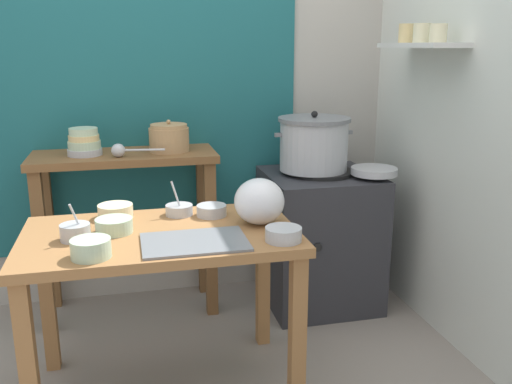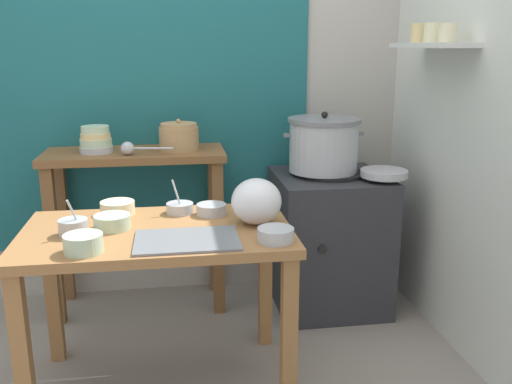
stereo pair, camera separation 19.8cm
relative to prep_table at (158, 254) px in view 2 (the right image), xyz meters
The scene contains 19 objects.
wall_back 1.28m from the prep_table, 82.08° to the left, with size 4.40×0.12×2.60m.
wall_right 1.63m from the prep_table, ahead, with size 0.30×3.20×2.60m.
prep_table is the anchor object (origin of this frame).
back_shelf_table 0.81m from the prep_table, 99.07° to the left, with size 0.96×0.40×0.90m.
stove_block 1.17m from the prep_table, 35.69° to the left, with size 0.60×0.61×0.78m.
steamer_pot 1.17m from the prep_table, 37.71° to the left, with size 0.44×0.40×0.33m.
clay_pot 0.88m from the prep_table, 81.97° to the left, with size 0.21×0.21×0.17m.
bowl_stack_enamel 0.92m from the prep_table, 112.26° to the left, with size 0.18×0.18×0.14m.
ladle 0.78m from the prep_table, 101.72° to the left, with size 0.27×0.07×0.07m.
serving_tray 0.24m from the prep_table, 55.41° to the right, with size 0.40×0.28×0.01m, color slate.
plastic_bag 0.46m from the prep_table, ahead, with size 0.21×0.21×0.20m, color white.
wide_pan 1.29m from the prep_table, 23.47° to the left, with size 0.25×0.25×0.04m, color #B7BABF.
prep_bowl_0 0.36m from the prep_table, behind, with size 0.12×0.12×0.15m.
prep_bowl_1 0.33m from the prep_table, 127.07° to the left, with size 0.15×0.15×0.06m.
prep_bowl_2 0.38m from the prep_table, 138.20° to the right, with size 0.14×0.14×0.07m.
prep_bowl_3 0.23m from the prep_table, behind, with size 0.15×0.15×0.06m.
prep_bowl_4 0.32m from the prep_table, 34.78° to the left, with size 0.13×0.13×0.05m.
prep_bowl_5 0.27m from the prep_table, 64.98° to the left, with size 0.12×0.12×0.16m.
prep_bowl_6 0.52m from the prep_table, 26.02° to the right, with size 0.14×0.14×0.05m.
Camera 2 is at (0.01, -2.17, 1.45)m, focal length 38.90 mm.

